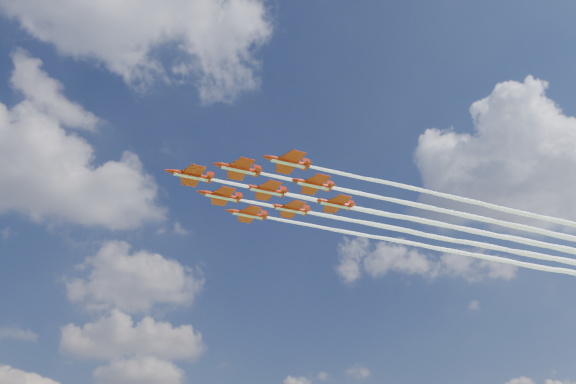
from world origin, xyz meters
name	(u,v)px	position (x,y,z in m)	size (l,w,h in m)	color
jet_lead	(423,221)	(40.46, -3.48, 72.11)	(138.35, 10.19, 2.96)	#B5210A
jet_row2_port	(468,216)	(49.79, -10.87, 72.11)	(138.35, 10.19, 2.96)	#B5210A
jet_row2_starb	(437,237)	(50.17, 3.40, 72.11)	(138.35, 10.19, 2.96)	#B5210A
jet_row3_port	(514,211)	(59.13, -18.26, 72.11)	(138.35, 10.19, 2.96)	#B5210A
jet_row3_centre	(479,232)	(59.51, -3.99, 72.11)	(138.35, 10.19, 2.96)	#B5210A
jet_row3_starb	(449,250)	(59.88, 10.28, 72.11)	(138.35, 10.19, 2.96)	#B5210A
jet_row4_port	(523,228)	(68.84, -11.38, 72.11)	(138.35, 10.19, 2.96)	#B5210A
jet_row4_starb	(489,247)	(69.22, 2.90, 72.11)	(138.35, 10.19, 2.96)	#B5210A
jet_tail	(531,242)	(78.55, -4.49, 72.11)	(138.35, 10.19, 2.96)	#B5210A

